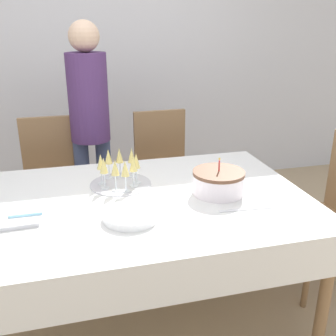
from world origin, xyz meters
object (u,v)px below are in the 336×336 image
at_px(person_standing, 89,115).
at_px(dining_chair_far_left, 53,179).
at_px(birthday_cake, 218,182).
at_px(dining_chair_far_right, 164,169).
at_px(plate_stack_main, 131,215).
at_px(dining_chair_right_end, 334,208).
at_px(champagne_tray, 120,169).

bearing_deg(person_standing, dining_chair_far_left, -165.35).
xyz_separation_m(birthday_cake, person_standing, (-0.59, 1.02, 0.17)).
bearing_deg(dining_chair_far_right, birthday_cake, -86.12).
relative_size(dining_chair_far_left, plate_stack_main, 3.71).
relative_size(dining_chair_far_left, dining_chair_far_right, 1.00).
height_order(birthday_cake, person_standing, person_standing).
height_order(dining_chair_right_end, person_standing, person_standing).
distance_m(dining_chair_far_right, person_standing, 0.68).
xyz_separation_m(dining_chair_right_end, champagne_tray, (-1.26, 0.20, 0.29)).
height_order(dining_chair_far_left, birthday_cake, dining_chair_far_left).
xyz_separation_m(dining_chair_far_right, birthday_cake, (0.06, -0.94, 0.27)).
bearing_deg(dining_chair_far_right, dining_chair_right_end, -47.12).
bearing_deg(champagne_tray, dining_chair_right_end, -9.20).
height_order(champagne_tray, person_standing, person_standing).
relative_size(dining_chair_right_end, plate_stack_main, 3.71).
distance_m(dining_chair_far_left, dining_chair_right_end, 1.88).
bearing_deg(person_standing, birthday_cake, -60.11).
relative_size(dining_chair_far_left, champagne_tray, 2.81).
relative_size(dining_chair_far_left, person_standing, 0.60).
relative_size(plate_stack_main, person_standing, 0.16).
height_order(dining_chair_far_left, champagne_tray, dining_chair_far_left).
distance_m(dining_chair_far_right, birthday_cake, 0.98).
distance_m(plate_stack_main, person_standing, 1.22).
relative_size(birthday_cake, champagne_tray, 0.81).
height_order(dining_chair_right_end, birthday_cake, dining_chair_right_end).
distance_m(dining_chair_far_left, champagne_tray, 0.86).
xyz_separation_m(dining_chair_far_left, person_standing, (0.29, 0.08, 0.44)).
relative_size(dining_chair_far_right, plate_stack_main, 3.71).
bearing_deg(dining_chair_far_left, champagne_tray, -60.44).
bearing_deg(dining_chair_right_end, birthday_cake, -176.92).
bearing_deg(dining_chair_far_left, dining_chair_far_right, -0.00).
height_order(dining_chair_far_left, plate_stack_main, dining_chair_far_left).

